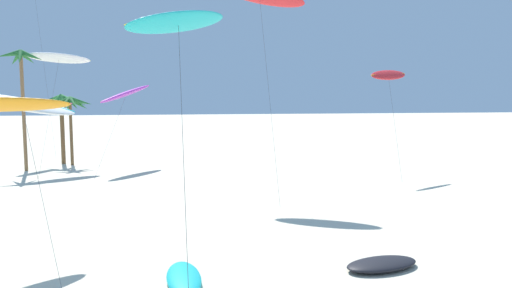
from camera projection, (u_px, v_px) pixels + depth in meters
The scene contains 10 objects.
palm_tree_2 at pixel (22, 71), 45.40m from camera, with size 3.98×3.79×11.08m.
palm_tree_3 at pixel (70, 107), 49.32m from camera, with size 4.17×3.83×6.82m.
palm_tree_4 at pixel (62, 109), 50.30m from camera, with size 5.02×4.59×7.02m.
flying_kite_0 at pixel (178, 22), 20.26m from camera, with size 4.72×10.27×11.10m.
flying_kite_1 at pixel (22, 104), 22.08m from camera, with size 4.98×6.97×7.69m.
flying_kite_2 at pixel (126, 93), 47.75m from camera, with size 4.79×9.57×8.27m.
flying_kite_6 at pixel (388, 75), 43.12m from camera, with size 4.50×5.07×9.37m.
flying_kite_8 at pixel (59, 58), 47.33m from camera, with size 5.85×8.22×11.14m.
grounded_kite_1 at pixel (382, 264), 21.00m from camera, with size 3.59×2.40×0.41m.
grounded_kite_2 at pixel (184, 278), 19.38m from camera, with size 1.60×3.76×0.44m.
Camera 1 is at (-2.57, -2.99, 7.46)m, focal length 35.29 mm.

